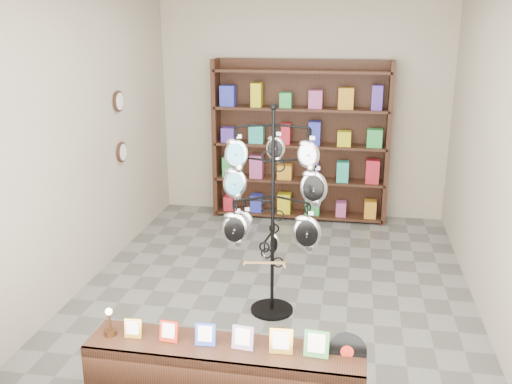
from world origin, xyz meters
TOP-DOWN VIEW (x-y plane):
  - ground at (0.00, 0.00)m, footprint 5.00×5.00m
  - room_envelope at (0.00, 0.00)m, footprint 5.00×5.00m
  - display_tree at (0.03, -0.52)m, footprint 1.03×0.89m
  - front_shelf at (-0.09, -1.98)m, footprint 1.99×0.43m
  - back_shelving at (0.00, 2.30)m, footprint 2.42×0.36m
  - wall_clocks at (-1.97, 0.80)m, footprint 0.03×0.24m

SIDE VIEW (x-z plane):
  - ground at x=0.00m, z-range 0.00..0.00m
  - front_shelf at x=-0.09m, z-range -0.10..0.60m
  - back_shelving at x=0.00m, z-range -0.07..2.13m
  - display_tree at x=0.03m, z-range 0.16..2.17m
  - wall_clocks at x=-1.97m, z-range 1.08..1.92m
  - room_envelope at x=0.00m, z-range -0.65..4.35m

